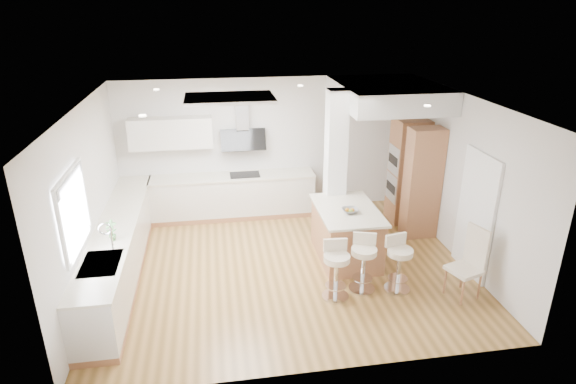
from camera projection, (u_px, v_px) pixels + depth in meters
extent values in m
plane|color=#A4763C|center=(286.00, 267.00, 8.16)|extent=(6.00, 6.00, 0.00)
cube|color=silver|center=(286.00, 267.00, 8.16)|extent=(6.00, 5.00, 0.02)
cube|color=silver|center=(267.00, 146.00, 9.92)|extent=(6.00, 0.04, 2.80)
cube|color=silver|center=(88.00, 202.00, 7.19)|extent=(0.04, 5.00, 2.80)
cube|color=silver|center=(462.00, 180.00, 8.08)|extent=(0.04, 5.00, 2.80)
cube|color=white|center=(230.00, 98.00, 7.55)|extent=(1.40, 0.95, 0.05)
cube|color=white|center=(230.00, 99.00, 7.56)|extent=(1.25, 0.80, 0.03)
cylinder|color=white|center=(156.00, 90.00, 8.20)|extent=(0.10, 0.10, 0.02)
cylinder|color=white|center=(143.00, 116.00, 6.36)|extent=(0.10, 0.10, 0.02)
cylinder|color=white|center=(300.00, 86.00, 8.56)|extent=(0.10, 0.10, 0.02)
cylinder|color=white|center=(391.00, 88.00, 8.33)|extent=(0.10, 0.10, 0.02)
cylinder|color=white|center=(427.00, 106.00, 6.95)|extent=(0.10, 0.10, 0.02)
cube|color=white|center=(73.00, 211.00, 6.28)|extent=(0.03, 1.15, 0.95)
cube|color=white|center=(67.00, 174.00, 6.09)|extent=(0.04, 1.28, 0.06)
cube|color=white|center=(80.00, 245.00, 6.47)|extent=(0.04, 1.28, 0.06)
cube|color=white|center=(61.00, 231.00, 5.72)|extent=(0.04, 0.06, 0.95)
cube|color=white|center=(85.00, 193.00, 6.84)|extent=(0.04, 0.06, 0.95)
cube|color=#AFB0B7|center=(69.00, 180.00, 6.12)|extent=(0.03, 1.18, 0.14)
cube|color=#413933|center=(476.00, 216.00, 7.68)|extent=(0.02, 0.90, 2.00)
cube|color=white|center=(475.00, 216.00, 7.67)|extent=(0.05, 1.00, 2.10)
cube|color=#AC7249|center=(123.00, 270.00, 7.97)|extent=(0.60, 4.50, 0.10)
cube|color=silver|center=(120.00, 247.00, 7.81)|extent=(0.60, 4.50, 0.76)
cube|color=beige|center=(116.00, 225.00, 7.66)|extent=(0.63, 4.50, 0.04)
cube|color=#B0B1B5|center=(101.00, 264.00, 6.51)|extent=(0.50, 0.75, 0.02)
cube|color=#B0B1B5|center=(99.00, 274.00, 6.36)|extent=(0.40, 0.34, 0.10)
cube|color=#B0B1B5|center=(104.00, 260.00, 6.69)|extent=(0.40, 0.34, 0.10)
cylinder|color=silver|center=(112.00, 240.00, 6.73)|extent=(0.02, 0.02, 0.36)
torus|color=silver|center=(105.00, 229.00, 6.65)|extent=(0.18, 0.02, 0.18)
imported|color=#498242|center=(111.00, 231.00, 7.05)|extent=(0.17, 0.12, 0.33)
cube|color=#AC7249|center=(234.00, 214.00, 10.04)|extent=(3.30, 0.60, 0.10)
cube|color=silver|center=(233.00, 195.00, 9.88)|extent=(3.30, 0.60, 0.76)
cube|color=beige|center=(233.00, 177.00, 9.73)|extent=(3.33, 0.63, 0.04)
cube|color=black|center=(245.00, 175.00, 9.76)|extent=(0.60, 0.40, 0.01)
cube|color=silver|center=(171.00, 133.00, 9.34)|extent=(1.60, 0.34, 0.60)
cube|color=#B0B1B5|center=(242.00, 112.00, 9.48)|extent=(0.25, 0.18, 0.70)
cube|color=black|center=(243.00, 140.00, 9.61)|extent=(0.90, 0.26, 0.44)
cube|color=white|center=(335.00, 167.00, 8.66)|extent=(0.35, 0.35, 2.80)
cube|color=silver|center=(387.00, 94.00, 8.78)|extent=(1.78, 2.20, 0.40)
cube|color=#AC7249|center=(407.00, 171.00, 9.53)|extent=(0.62, 0.62, 2.10)
cube|color=#AC7249|center=(422.00, 183.00, 8.89)|extent=(0.62, 0.40, 2.10)
cube|color=#B0B1B5|center=(394.00, 160.00, 9.40)|extent=(0.02, 0.55, 0.55)
cube|color=#B0B1B5|center=(391.00, 187.00, 9.61)|extent=(0.02, 0.55, 0.55)
cube|color=black|center=(393.00, 160.00, 9.39)|extent=(0.01, 0.45, 0.18)
cube|color=black|center=(391.00, 187.00, 9.61)|extent=(0.01, 0.45, 0.18)
cube|color=#AC7249|center=(346.00, 234.00, 8.31)|extent=(0.93, 1.44, 0.88)
cube|color=beige|center=(347.00, 210.00, 8.14)|extent=(1.01, 1.52, 0.04)
imported|color=gray|center=(350.00, 211.00, 7.97)|extent=(0.27, 0.27, 0.07)
sphere|color=orange|center=(352.00, 210.00, 7.98)|extent=(0.07, 0.07, 0.07)
sphere|color=orange|center=(347.00, 210.00, 7.99)|extent=(0.07, 0.07, 0.07)
sphere|color=olive|center=(351.00, 211.00, 7.94)|extent=(0.07, 0.07, 0.07)
cylinder|color=silver|center=(335.00, 296.00, 7.33)|extent=(0.44, 0.44, 0.03)
cylinder|color=silver|center=(336.00, 278.00, 7.21)|extent=(0.07, 0.07, 0.61)
cylinder|color=silver|center=(336.00, 285.00, 7.25)|extent=(0.34, 0.34, 0.01)
cylinder|color=beige|center=(337.00, 258.00, 7.08)|extent=(0.42, 0.42, 0.09)
cube|color=beige|center=(335.00, 245.00, 7.17)|extent=(0.36, 0.07, 0.21)
cylinder|color=silver|center=(362.00, 288.00, 7.52)|extent=(0.51, 0.51, 0.03)
cylinder|color=silver|center=(363.00, 271.00, 7.41)|extent=(0.08, 0.08, 0.61)
cylinder|color=silver|center=(362.00, 278.00, 7.45)|extent=(0.40, 0.40, 0.01)
cylinder|color=beige|center=(364.00, 251.00, 7.28)|extent=(0.49, 0.49, 0.09)
cube|color=beige|center=(365.00, 239.00, 7.36)|extent=(0.35, 0.15, 0.21)
cylinder|color=silver|center=(397.00, 289.00, 7.51)|extent=(0.48, 0.48, 0.03)
cylinder|color=silver|center=(398.00, 272.00, 7.40)|extent=(0.08, 0.08, 0.60)
cylinder|color=silver|center=(398.00, 278.00, 7.44)|extent=(0.37, 0.37, 0.01)
cylinder|color=beige|center=(400.00, 252.00, 7.27)|extent=(0.46, 0.46, 0.09)
cube|color=beige|center=(396.00, 240.00, 7.35)|extent=(0.35, 0.11, 0.20)
cube|color=beige|center=(464.00, 270.00, 7.19)|extent=(0.55, 0.55, 0.06)
cube|color=beige|center=(477.00, 248.00, 7.16)|extent=(0.18, 0.40, 0.70)
cylinder|color=#AC7249|center=(462.00, 292.00, 7.07)|extent=(0.04, 0.04, 0.43)
cylinder|color=#AC7249|center=(445.00, 281.00, 7.35)|extent=(0.04, 0.04, 0.43)
cylinder|color=#AC7249|center=(479.00, 286.00, 7.22)|extent=(0.04, 0.04, 0.43)
cylinder|color=#AC7249|center=(462.00, 275.00, 7.50)|extent=(0.04, 0.04, 0.43)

